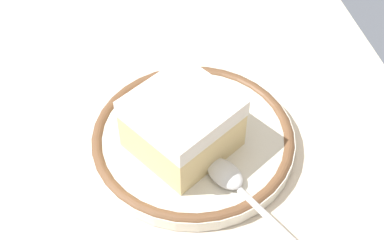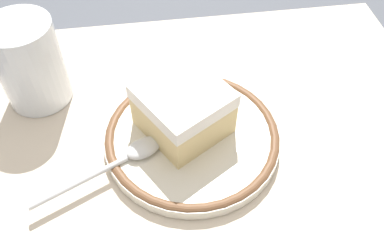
{
  "view_description": "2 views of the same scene",
  "coord_description": "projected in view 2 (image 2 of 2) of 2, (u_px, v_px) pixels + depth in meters",
  "views": [
    {
      "loc": [
        -0.32,
        0.07,
        0.39
      ],
      "look_at": [
        -0.01,
        0.0,
        0.03
      ],
      "focal_mm": 54.78,
      "sensor_mm": 36.0,
      "label": 1
    },
    {
      "loc": [
        -0.05,
        -0.25,
        0.33
      ],
      "look_at": [
        -0.01,
        0.0,
        0.03
      ],
      "focal_mm": 38.56,
      "sensor_mm": 36.0,
      "label": 2
    }
  ],
  "objects": [
    {
      "name": "cake_slice",
      "position": [
        183.0,
        109.0,
        0.39
      ],
      "size": [
        0.1,
        0.1,
        0.05
      ],
      "color": "beige",
      "rests_on": "plate"
    },
    {
      "name": "plate",
      "position": [
        192.0,
        136.0,
        0.4
      ],
      "size": [
        0.17,
        0.17,
        0.01
      ],
      "color": "silver",
      "rests_on": "placemat"
    },
    {
      "name": "spoon",
      "position": [
        129.0,
        156.0,
        0.38
      ],
      "size": [
        0.12,
        0.07,
        0.01
      ],
      "color": "silver",
      "rests_on": "plate"
    },
    {
      "name": "ground_plane",
      "position": [
        205.0,
        141.0,
        0.41
      ],
      "size": [
        2.4,
        2.4,
        0.0
      ],
      "primitive_type": "plane",
      "color": "#4C515B"
    },
    {
      "name": "cup",
      "position": [
        32.0,
        68.0,
        0.42
      ],
      "size": [
        0.07,
        0.07,
        0.09
      ],
      "color": "silver",
      "rests_on": "placemat"
    },
    {
      "name": "napkin",
      "position": [
        236.0,
        53.0,
        0.49
      ],
      "size": [
        0.15,
        0.13,
        0.0
      ],
      "primitive_type": "cube",
      "rotation": [
        0.0,
        0.0,
        2.88
      ],
      "color": "white",
      "rests_on": "placemat"
    },
    {
      "name": "placemat",
      "position": [
        205.0,
        140.0,
        0.41
      ],
      "size": [
        0.51,
        0.4,
        0.0
      ],
      "primitive_type": "cube",
      "color": "beige",
      "rests_on": "ground_plane"
    }
  ]
}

